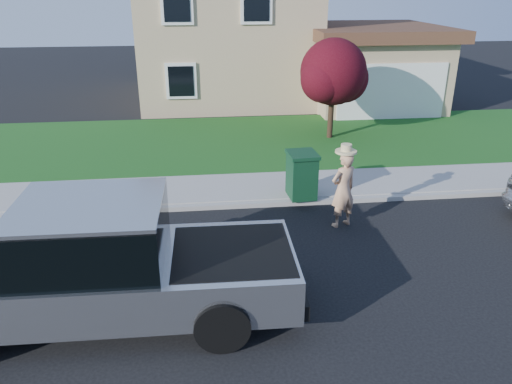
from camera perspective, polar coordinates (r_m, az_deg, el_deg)
ground at (r=10.60m, az=2.45°, el=-8.09°), size 80.00×80.00×0.00m
curb at (r=13.27m, az=4.80°, el=-1.18°), size 40.00×0.20×0.12m
sidewalk at (r=14.26m, az=3.96°, el=0.66°), size 40.00×2.00×0.15m
lawn at (r=18.46m, az=1.46°, el=5.84°), size 40.00×7.00×0.10m
house at (r=25.61m, az=-0.29°, el=17.75°), size 14.00×11.30×6.85m
pickup_truck at (r=8.92m, az=-16.96°, el=-8.04°), size 6.68×2.62×2.18m
woman at (r=11.92m, az=9.95°, el=0.43°), size 0.80×0.68×2.05m
ornamental_tree at (r=18.46m, az=8.91°, el=13.07°), size 2.61×2.36×3.59m
trash_bin at (r=13.21m, az=5.25°, el=2.00°), size 0.80×0.91×1.22m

